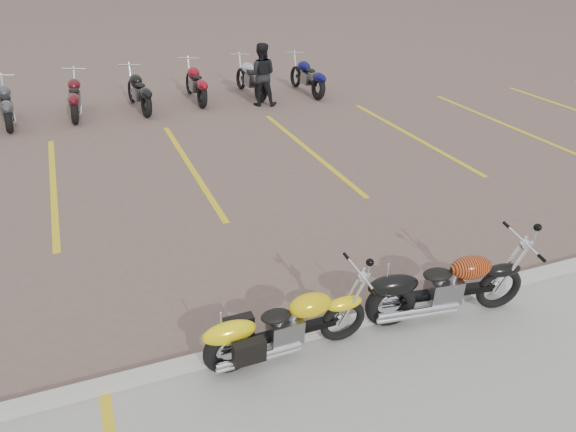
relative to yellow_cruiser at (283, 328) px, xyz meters
name	(u,v)px	position (x,y,z in m)	size (l,w,h in m)	color
ground	(249,259)	(0.30, 2.19, -0.41)	(100.00, 100.00, 0.00)	brown
curb	(301,336)	(0.30, 0.19, -0.35)	(60.00, 0.18, 0.12)	#ADAAA3
parking_stripes	(190,166)	(0.30, 6.19, -0.40)	(38.00, 5.50, 0.01)	gold
yellow_cruiser	(283,328)	(0.00, 0.00, 0.00)	(1.99, 0.29, 0.82)	black
flame_cruiser	(442,288)	(2.11, -0.04, 0.03)	(2.12, 0.47, 0.87)	black
person_b	(261,74)	(3.23, 10.02, 0.45)	(0.83, 0.65, 1.72)	black
bg_bike_row	(39,98)	(-2.56, 10.90, 0.14)	(15.51, 2.01, 1.10)	black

